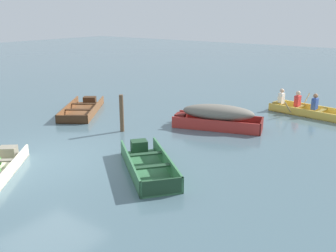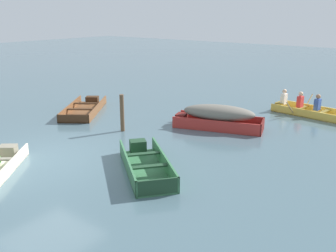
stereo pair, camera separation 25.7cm
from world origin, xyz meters
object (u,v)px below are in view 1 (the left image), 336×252
(skiff_red_near_moored, at_px, (217,115))
(skiff_green_far_moored, at_px, (147,164))
(skiff_wooden_brown_mid_moored, at_px, (83,109))
(rowboat_yellow_with_crew, at_px, (304,109))
(mooring_post, at_px, (122,113))

(skiff_red_near_moored, bearing_deg, skiff_green_far_moored, -84.97)
(skiff_wooden_brown_mid_moored, bearing_deg, rowboat_yellow_with_crew, 34.73)
(rowboat_yellow_with_crew, bearing_deg, skiff_wooden_brown_mid_moored, -145.27)
(skiff_wooden_brown_mid_moored, relative_size, rowboat_yellow_with_crew, 1.08)
(skiff_wooden_brown_mid_moored, relative_size, mooring_post, 2.64)
(skiff_red_near_moored, bearing_deg, skiff_wooden_brown_mid_moored, -166.35)
(skiff_red_near_moored, relative_size, skiff_wooden_brown_mid_moored, 0.96)
(skiff_red_near_moored, distance_m, skiff_green_far_moored, 4.29)
(skiff_wooden_brown_mid_moored, distance_m, rowboat_yellow_with_crew, 8.97)
(skiff_green_far_moored, bearing_deg, skiff_red_near_moored, 95.03)
(skiff_red_near_moored, xyz_separation_m, rowboat_yellow_with_crew, (1.86, 3.77, -0.27))
(rowboat_yellow_with_crew, bearing_deg, skiff_green_far_moored, -100.44)
(skiff_red_near_moored, distance_m, skiff_wooden_brown_mid_moored, 5.69)
(skiff_wooden_brown_mid_moored, xyz_separation_m, rowboat_yellow_with_crew, (7.37, 5.11, 0.10))
(skiff_wooden_brown_mid_moored, bearing_deg, skiff_red_near_moored, 13.65)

